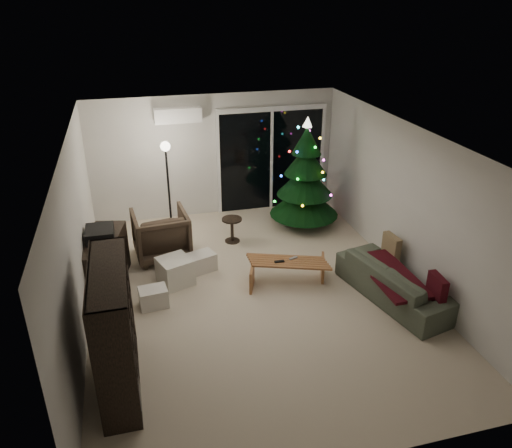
# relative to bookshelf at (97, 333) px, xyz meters

# --- Properties ---
(room) EXTENTS (6.50, 7.51, 2.60)m
(room) POSITION_rel_bookshelf_xyz_m (2.71, 3.00, 0.23)
(room) COLOR beige
(room) RESTS_ON ground
(bookshelf) EXTENTS (0.86, 1.63, 1.58)m
(bookshelf) POSITION_rel_bookshelf_xyz_m (0.00, 0.00, 0.00)
(bookshelf) COLOR black
(bookshelf) RESTS_ON floor
(media_cabinet) EXTENTS (0.79, 1.41, 0.83)m
(media_cabinet) POSITION_rel_bookshelf_xyz_m (0.00, 2.35, -0.37)
(media_cabinet) COLOR black
(media_cabinet) RESTS_ON floor
(stereo) EXTENTS (0.42, 0.50, 0.18)m
(stereo) POSITION_rel_bookshelf_xyz_m (0.00, 2.35, 0.13)
(stereo) COLOR black
(stereo) RESTS_ON media_cabinet
(armchair) EXTENTS (1.00, 1.02, 0.86)m
(armchair) POSITION_rel_bookshelf_xyz_m (0.96, 3.09, -0.36)
(armchair) COLOR #473929
(armchair) RESTS_ON floor
(ottoman) EXTENTS (0.62, 0.62, 0.44)m
(ottoman) POSITION_rel_bookshelf_xyz_m (1.08, 2.12, -0.57)
(ottoman) COLOR beige
(ottoman) RESTS_ON floor
(cardboard_box_a) EXTENTS (0.44, 0.35, 0.30)m
(cardboard_box_a) POSITION_rel_bookshelf_xyz_m (0.69, 1.56, -0.64)
(cardboard_box_a) COLOR silver
(cardboard_box_a) RESTS_ON floor
(cardboard_box_b) EXTENTS (0.52, 0.45, 0.31)m
(cardboard_box_b) POSITION_rel_bookshelf_xyz_m (1.56, 2.43, -0.64)
(cardboard_box_b) COLOR silver
(cardboard_box_b) RESTS_ON floor
(side_table) EXTENTS (0.46, 0.46, 0.47)m
(side_table) POSITION_rel_bookshelf_xyz_m (2.28, 3.33, -0.55)
(side_table) COLOR black
(side_table) RESTS_ON floor
(floor_lamp) EXTENTS (0.29, 0.29, 1.82)m
(floor_lamp) POSITION_rel_bookshelf_xyz_m (1.21, 3.84, 0.12)
(floor_lamp) COLOR black
(floor_lamp) RESTS_ON floor
(sofa) EXTENTS (1.22, 2.14, 0.59)m
(sofa) POSITION_rel_bookshelf_xyz_m (4.30, 0.83, -0.50)
(sofa) COLOR #4B5146
(sofa) RESTS_ON floor
(sofa_throw) EXTENTS (0.63, 1.45, 0.05)m
(sofa_throw) POSITION_rel_bookshelf_xyz_m (4.20, 0.83, -0.36)
(sofa_throw) COLOR #450711
(sofa_throw) RESTS_ON sofa
(cushion_a) EXTENTS (0.15, 0.40, 0.39)m
(cushion_a) POSITION_rel_bookshelf_xyz_m (4.55, 1.48, -0.26)
(cushion_a) COLOR #82664D
(cushion_a) RESTS_ON sofa
(cushion_b) EXTENTS (0.14, 0.39, 0.39)m
(cushion_b) POSITION_rel_bookshelf_xyz_m (4.55, 0.18, -0.26)
(cushion_b) COLOR #450711
(cushion_b) RESTS_ON sofa
(coffee_table) EXTENTS (1.34, 0.85, 0.40)m
(coffee_table) POSITION_rel_bookshelf_xyz_m (2.85, 1.68, -0.59)
(coffee_table) COLOR #99572A
(coffee_table) RESTS_ON floor
(remote_a) EXTENTS (0.16, 0.05, 0.02)m
(remote_a) POSITION_rel_bookshelf_xyz_m (2.70, 1.68, -0.38)
(remote_a) COLOR black
(remote_a) RESTS_ON coffee_table
(remote_b) EXTENTS (0.15, 0.09, 0.02)m
(remote_b) POSITION_rel_bookshelf_xyz_m (2.95, 1.73, -0.38)
(remote_b) COLOR slate
(remote_b) RESTS_ON coffee_table
(christmas_tree) EXTENTS (1.58, 1.58, 2.20)m
(christmas_tree) POSITION_rel_bookshelf_xyz_m (3.83, 3.67, 0.31)
(christmas_tree) COLOR black
(christmas_tree) RESTS_ON floor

